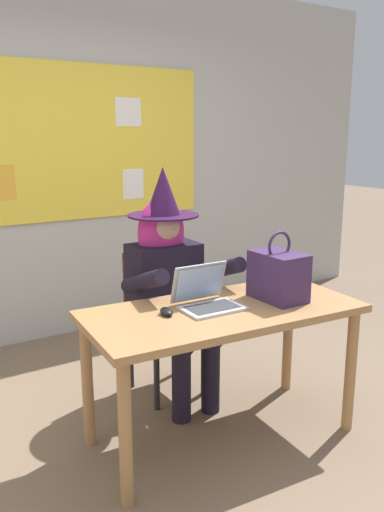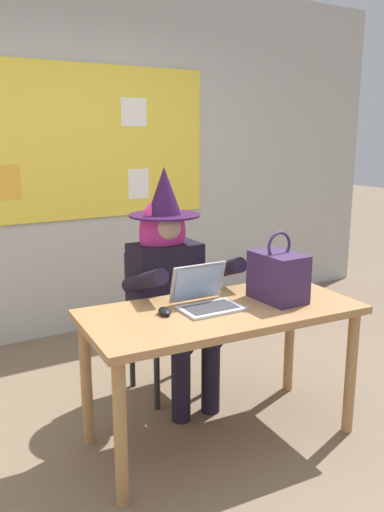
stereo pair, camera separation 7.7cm
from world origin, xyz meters
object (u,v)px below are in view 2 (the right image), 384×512
(person_costumed, at_px, (170,274))
(laptop, at_px, (206,298))
(chair_at_desk, at_px, (161,313))
(computer_mouse, at_px, (165,311))
(desk_main, at_px, (222,326))
(handbag, at_px, (278,276))

(person_costumed, relative_size, laptop, 4.45)
(person_costumed, bearing_deg, chair_at_desk, -178.86)
(laptop, relative_size, computer_mouse, 3.09)
(desk_main, distance_m, computer_mouse, 0.33)
(person_costumed, xyz_separation_m, laptop, (-0.07, -0.51, 0.00))
(chair_at_desk, bearing_deg, handbag, 23.31)
(desk_main, xyz_separation_m, laptop, (-0.06, 0.06, 0.15))
(desk_main, distance_m, handbag, 0.41)
(laptop, bearing_deg, handbag, -12.25)
(computer_mouse, distance_m, handbag, 0.66)
(person_costumed, xyz_separation_m, computer_mouse, (-0.31, -0.51, -0.03))
(laptop, xyz_separation_m, handbag, (0.40, -0.10, 0.09))
(person_costumed, xyz_separation_m, handbag, (0.33, -0.61, 0.09))
(chair_at_desk, xyz_separation_m, handbag, (0.33, -0.73, 0.37))
(chair_at_desk, height_order, laptop, laptop)
(person_costumed, bearing_deg, laptop, -6.42)
(chair_at_desk, relative_size, handbag, 2.37)
(chair_at_desk, distance_m, handbag, 0.89)
(desk_main, relative_size, laptop, 4.61)
(computer_mouse, bearing_deg, laptop, 11.22)
(chair_at_desk, xyz_separation_m, person_costumed, (-0.00, -0.12, 0.29))
(laptop, bearing_deg, person_costumed, 84.05)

